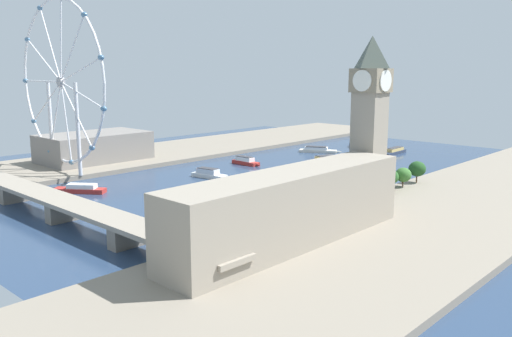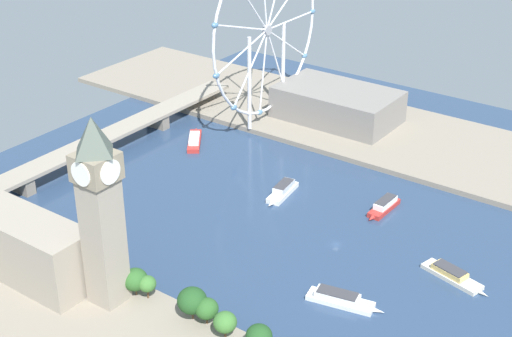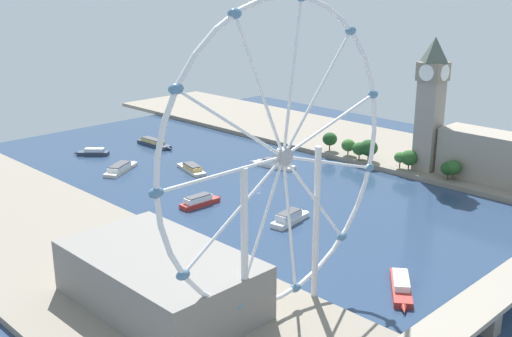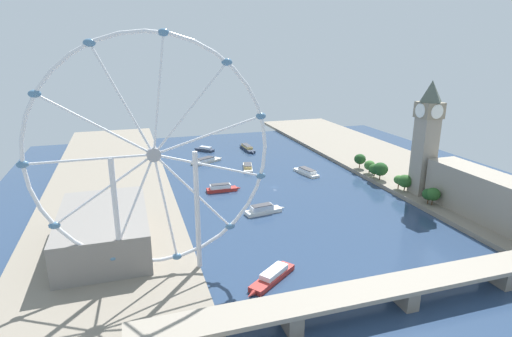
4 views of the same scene
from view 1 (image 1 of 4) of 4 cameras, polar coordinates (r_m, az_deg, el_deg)
The scene contains 17 objects.
ground_plane at distance 356.86m, azimuth 3.28°, elevation -0.43°, with size 415.84×415.84×0.00m, color navy.
riverbank_left at distance 295.10m, azimuth 21.93°, elevation -3.26°, with size 90.00×520.00×3.00m, color gray.
riverbank_right at distance 444.32m, azimuth -8.96°, elevation 1.85°, with size 90.00×520.00×3.00m, color gray.
clock_tower at distance 254.67m, azimuth 12.09°, elevation 5.10°, with size 15.77×15.77×80.49m.
parliament_block at distance 201.14m, azimuth 3.85°, elevation -4.23°, with size 22.00×117.04×27.98m, color gray.
tree_row_embankment at distance 285.58m, azimuth 12.85°, elevation -1.31°, with size 12.77×101.01×13.90m.
ferris_wheel at distance 358.99m, azimuth -20.24°, elevation 8.58°, with size 105.20×3.20×109.58m.
riverside_hall at distance 402.58m, azimuth -16.98°, elevation 2.25°, with size 44.04×73.79×19.82m, color gray.
river_bridge at distance 257.13m, azimuth -20.12°, elevation -3.57°, with size 227.84×15.76×10.45m.
tour_boat_0 at distance 340.43m, azimuth -5.04°, elevation -0.57°, with size 28.89×10.65×6.08m.
tour_boat_1 at distance 314.47m, azimuth -18.47°, elevation -2.11°, with size 30.13×24.08×5.05m.
tour_boat_2 at distance 447.52m, azimuth 14.57°, elevation 1.79°, with size 8.19×36.74×5.26m.
tour_boat_3 at distance 353.60m, azimuth 10.47°, elevation -0.34°, with size 13.34×32.96×5.15m.
tour_boat_4 at distance 478.25m, azimuth 10.55°, elevation 2.48°, with size 19.84×20.50×4.82m.
tour_boat_5 at distance 386.16m, azimuth -1.12°, elevation 0.80°, with size 26.69×7.20×5.84m.
tour_boat_6 at distance 402.18m, azimuth 7.60°, elevation 1.03°, with size 14.55×32.80×4.79m.
tour_boat_7 at distance 445.50m, azimuth 6.65°, elevation 2.01°, with size 33.71×22.63×5.04m.
Camera 1 is at (-224.41, 268.85, 68.63)m, focal length 37.22 mm.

